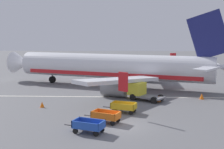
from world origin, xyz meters
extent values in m
plane|color=slate|center=(0.00, 0.00, 0.00)|extent=(220.00, 220.00, 0.00)
cube|color=silver|center=(0.00, 12.15, 0.01)|extent=(120.00, 0.36, 0.01)
cylinder|color=silver|center=(-1.74, 19.54, 3.15)|extent=(29.64, 12.94, 3.70)
cube|color=red|center=(-1.74, 19.54, 2.13)|extent=(26.74, 11.83, 0.56)
cone|color=silver|center=(-17.41, 24.72, 3.15)|extent=(4.18, 4.45, 3.63)
cube|color=silver|center=(-0.45, 10.31, 2.48)|extent=(10.39, 11.59, 1.35)
cube|color=red|center=(0.00, 3.32, 3.43)|extent=(0.97, 0.86, 1.90)
cylinder|color=gray|center=(-1.13, 12.18, 1.13)|extent=(3.70, 3.00, 2.10)
cube|color=silver|center=(4.80, 26.16, 2.48)|extent=(3.43, 13.14, 1.35)
cube|color=red|center=(9.33, 31.51, 3.43)|extent=(1.11, 0.27, 1.90)
cylinder|color=gray|center=(3.14, 25.07, 1.13)|extent=(3.70, 3.00, 2.10)
cube|color=navy|center=(11.36, 15.20, 7.90)|extent=(5.79, 2.22, 6.88)
cube|color=silver|center=(10.54, 12.10, 3.75)|extent=(4.53, 5.26, 0.24)
cube|color=silver|center=(12.55, 18.17, 3.75)|extent=(1.83, 5.21, 0.24)
cylinder|color=#4C4C51|center=(-11.71, 22.84, 1.57)|extent=(0.20, 0.20, 2.04)
cylinder|color=black|center=(-11.71, 22.84, 0.55)|extent=(1.19, 0.77, 1.10)
cylinder|color=#4C4C51|center=(-0.06, 16.66, 1.57)|extent=(0.20, 0.20, 2.04)
cylinder|color=black|center=(-0.06, 16.66, 0.55)|extent=(1.19, 0.77, 1.10)
cylinder|color=#4C4C51|center=(1.32, 20.84, 1.57)|extent=(0.20, 0.20, 2.04)
cylinder|color=black|center=(1.32, 20.84, 0.55)|extent=(1.19, 0.77, 1.10)
cube|color=#234CB2|center=(-2.82, -2.00, 0.48)|extent=(2.83, 2.17, 0.08)
cube|color=#234CB2|center=(-3.04, -2.61, 0.80)|extent=(2.38, 0.95, 0.55)
cube|color=#234CB2|center=(-2.60, -1.39, 0.80)|extent=(2.38, 0.95, 0.55)
cube|color=#234CB2|center=(-3.95, -1.59, 0.80)|extent=(0.57, 1.35, 0.55)
cube|color=#234CB2|center=(-1.69, -2.41, 0.80)|extent=(0.57, 1.35, 0.55)
cylinder|color=#2D2D33|center=(-4.51, -1.39, 0.44)|extent=(0.97, 0.42, 0.08)
cylinder|color=black|center=(-3.89, -2.21, 0.22)|extent=(0.47, 0.30, 0.44)
cylinder|color=black|center=(-3.51, -1.16, 0.22)|extent=(0.47, 0.30, 0.44)
cylinder|color=black|center=(-2.13, -2.85, 0.22)|extent=(0.47, 0.30, 0.44)
cylinder|color=black|center=(-1.75, -1.80, 0.22)|extent=(0.47, 0.30, 0.44)
cube|color=orange|center=(-1.56, 0.93, 0.48)|extent=(2.85, 2.27, 0.08)
cube|color=orange|center=(-1.81, 0.33, 0.80)|extent=(2.34, 1.08, 0.55)
cube|color=orange|center=(-1.30, 1.53, 0.80)|extent=(2.34, 1.08, 0.55)
cube|color=orange|center=(-2.66, 1.40, 0.80)|extent=(0.64, 1.33, 0.55)
cube|color=orange|center=(-0.45, 0.46, 0.80)|extent=(0.64, 1.33, 0.55)
cylinder|color=#2D2D33|center=(-3.21, 1.64, 0.44)|extent=(0.95, 0.47, 0.08)
cylinder|color=black|center=(-2.64, 0.79, 0.22)|extent=(0.47, 0.32, 0.44)
cylinder|color=black|center=(-2.20, 1.82, 0.22)|extent=(0.47, 0.32, 0.44)
cylinder|color=black|center=(-0.92, 0.05, 0.22)|extent=(0.47, 0.32, 0.44)
cylinder|color=black|center=(-0.48, 1.08, 0.22)|extent=(0.47, 0.32, 0.44)
cube|color=gold|center=(0.07, 4.46, 0.48)|extent=(2.81, 2.09, 0.08)
cube|color=gold|center=(-0.13, 3.84, 0.80)|extent=(2.41, 0.85, 0.55)
cube|color=gold|center=(0.26, 5.08, 0.80)|extent=(2.41, 0.85, 0.55)
cube|color=gold|center=(-1.08, 4.83, 0.80)|extent=(0.52, 1.36, 0.55)
cube|color=gold|center=(1.21, 4.10, 0.80)|extent=(0.52, 1.36, 0.55)
cylinder|color=#2D2D33|center=(-1.65, 5.01, 0.44)|extent=(0.98, 0.38, 0.08)
cylinder|color=black|center=(-1.00, 4.21, 0.22)|extent=(0.47, 0.29, 0.44)
cylinder|color=black|center=(-0.66, 5.28, 0.22)|extent=(0.47, 0.29, 0.44)
cylinder|color=black|center=(0.79, 3.64, 0.22)|extent=(0.47, 0.29, 0.44)
cylinder|color=black|center=(1.13, 4.71, 0.22)|extent=(0.47, 0.29, 0.44)
cube|color=slate|center=(3.32, 9.90, 0.50)|extent=(3.63, 3.31, 0.20)
cube|color=yellow|center=(1.68, 11.00, 1.35)|extent=(2.47, 2.53, 1.50)
cube|color=#19232D|center=(1.02, 11.45, 1.50)|extent=(0.97, 1.38, 0.67)
cylinder|color=black|center=(1.20, 10.30, 0.40)|extent=(0.83, 0.70, 0.80)
cylinder|color=black|center=(2.15, 11.72, 0.40)|extent=(0.83, 0.70, 0.80)
cylinder|color=black|center=(3.58, 8.69, 0.40)|extent=(0.83, 0.70, 0.80)
cylinder|color=black|center=(4.54, 10.11, 0.40)|extent=(0.83, 0.70, 0.80)
cone|color=orange|center=(4.26, 9.78, 0.37)|extent=(0.56, 0.56, 0.73)
cone|color=orange|center=(-8.98, 6.41, 0.32)|extent=(0.49, 0.49, 0.64)
cone|color=orange|center=(9.78, 11.32, 0.37)|extent=(0.56, 0.56, 0.73)
camera|label=1|loc=(0.07, -26.05, 8.23)|focal=48.61mm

